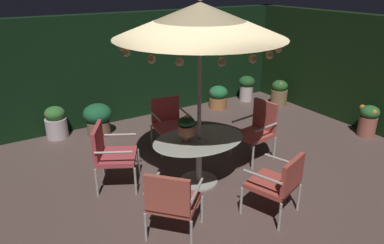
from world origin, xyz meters
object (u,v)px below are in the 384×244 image
Objects in this scene: potted_plant_back_right at (368,120)px; potted_plant_back_left at (56,122)px; patio_dining_table at (199,149)px; potted_plant_right_far at (246,87)px; potted_plant_front_corner at (279,93)px; patio_chair_southeast at (169,120)px; patio_chair_south at (110,151)px; patio_chair_east at (258,127)px; patio_chair_northeast at (279,181)px; patio_chair_north at (172,200)px; centerpiece_planter at (187,126)px; potted_plant_left_far at (98,118)px; patio_umbrella at (200,20)px; potted_plant_back_center at (218,97)px.

potted_plant_back_left reaches higher than potted_plant_back_right.
potted_plant_right_far is at bearing 40.24° from patio_dining_table.
patio_dining_table is at bearing -151.26° from potted_plant_front_corner.
patio_chair_southeast is 1.56m from patio_chair_south.
patio_chair_south reaches higher than patio_dining_table.
patio_chair_east is 3.06m from potted_plant_front_corner.
patio_chair_northeast reaches higher than potted_plant_back_right.
potted_plant_back_right is at bearing -78.28° from potted_plant_right_far.
centerpiece_planter is at bearing 50.47° from patio_chair_north.
centerpiece_planter reaches higher than potted_plant_left_far.
potted_plant_left_far is at bearing 172.66° from potted_plant_front_corner.
centerpiece_planter is at bearing 175.40° from potted_plant_back_right.
potted_plant_right_far is 1.03× the size of potted_plant_front_corner.
patio_dining_table is 4.29m from potted_plant_front_corner.
potted_plant_back_right is at bearing -10.46° from patio_chair_south.
patio_chair_east is 2.59m from patio_chair_south.
patio_chair_northeast reaches higher than potted_plant_right_far.
potted_plant_front_corner is (4.95, 1.41, -0.26)m from patio_chair_south.
centerpiece_planter is (-0.20, 0.03, 0.40)m from patio_dining_table.
potted_plant_right_far reaches higher than potted_plant_front_corner.
patio_chair_north is 3.93m from potted_plant_back_left.
patio_umbrella is 3.48m from potted_plant_left_far.
patio_chair_south is 1.55× the size of potted_plant_front_corner.
patio_dining_table reaches higher than potted_plant_back_center.
patio_chair_south is 1.53× the size of potted_plant_back_right.
patio_umbrella reaches higher than centerpiece_planter.
patio_dining_table is at bearing -62.98° from potted_plant_back_left.
potted_plant_front_corner is (2.40, 1.89, -0.26)m from patio_chair_east.
potted_plant_back_center is 0.87× the size of potted_plant_back_right.
patio_chair_east is 4.01m from potted_plant_back_left.
patio_chair_north is at bearing -129.53° from centerpiece_planter.
potted_plant_front_corner is at bearing 11.39° from patio_chair_southeast.
patio_chair_south is (-0.99, 0.61, -0.41)m from centerpiece_planter.
potted_plant_back_left is (-1.51, 2.97, -0.26)m from patio_dining_table.
patio_chair_north is 4.89m from potted_plant_back_center.
potted_plant_right_far is at bearing 101.72° from potted_plant_back_right.
potted_plant_front_corner is at bearing 15.96° from patio_chair_south.
patio_chair_east is (1.35, 0.17, -1.92)m from patio_umbrella.
potted_plant_front_corner is (3.75, 2.06, -2.18)m from patio_umbrella.
patio_chair_southeast is 1.43× the size of potted_plant_left_far.
centerpiece_planter is 0.62× the size of potted_plant_back_left.
potted_plant_left_far is (-2.11, 2.47, -0.22)m from patio_chair_east.
potted_plant_back_center is 0.88× the size of potted_plant_front_corner.
patio_chair_southeast is 1.46× the size of potted_plant_back_left.
patio_dining_table is 1.92m from patio_umbrella.
centerpiece_planter is at bearing -78.08° from potted_plant_left_far.
patio_chair_northeast is at bearing -164.25° from potted_plant_back_right.
potted_plant_back_right is (4.90, 0.62, -0.19)m from patio_chair_north.
patio_chair_northeast is at bearing -125.01° from potted_plant_right_far.
patio_chair_southeast is at bearing -168.61° from potted_plant_front_corner.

